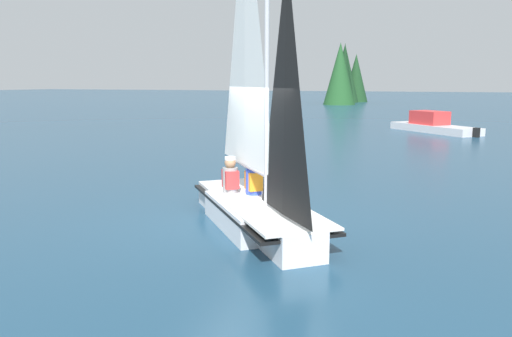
# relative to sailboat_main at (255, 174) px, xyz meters

# --- Properties ---
(ground_plane) EXTENTS (260.00, 260.00, 0.00)m
(ground_plane) POSITION_rel_sailboat_main_xyz_m (0.02, 0.02, -0.96)
(ground_plane) COLOR navy
(sailboat_main) EXTENTS (4.00, 3.75, 6.21)m
(sailboat_main) POSITION_rel_sailboat_main_xyz_m (0.00, 0.00, 0.00)
(sailboat_main) COLOR silver
(sailboat_main) RESTS_ON ground_plane
(sailor_helm) EXTENTS (0.43, 0.42, 1.16)m
(sailor_helm) POSITION_rel_sailboat_main_xyz_m (-0.50, -0.24, -0.34)
(sailor_helm) COLOR black
(sailor_helm) RESTS_ON ground_plane
(sailor_crew) EXTENTS (0.43, 0.42, 1.16)m
(sailor_crew) POSITION_rel_sailboat_main_xyz_m (-0.50, -0.73, -0.33)
(sailor_crew) COLOR black
(sailor_crew) RESTS_ON ground_plane
(motorboat_distant) EXTENTS (4.65, 4.76, 1.08)m
(motorboat_distant) POSITION_rel_sailboat_main_xyz_m (-19.52, 2.14, -0.59)
(motorboat_distant) COLOR silver
(motorboat_distant) RESTS_ON ground_plane
(treeline_shore) EXTENTS (13.31, 4.54, 7.23)m
(treeline_shore) POSITION_rel_sailboat_main_xyz_m (-53.02, -9.74, 2.41)
(treeline_shore) COLOR #143319
(treeline_shore) RESTS_ON ground_plane
(buoy_marker) EXTENTS (0.52, 0.52, 1.16)m
(buoy_marker) POSITION_rel_sailboat_main_xyz_m (-9.90, -4.29, -0.77)
(buoy_marker) COLOR red
(buoy_marker) RESTS_ON ground_plane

